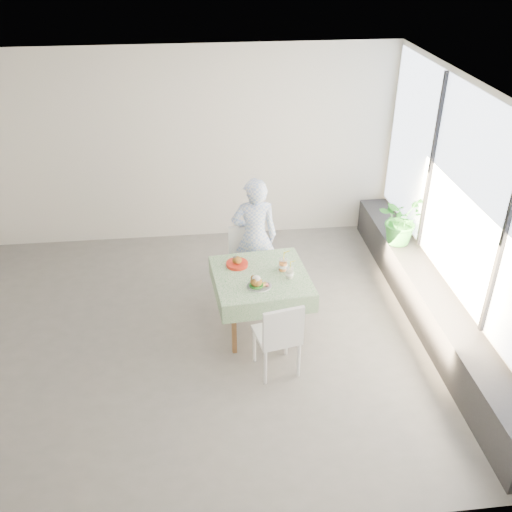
{
  "coord_description": "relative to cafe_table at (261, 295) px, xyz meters",
  "views": [
    {
      "loc": [
        0.15,
        -5.24,
        4.19
      ],
      "look_at": [
        0.75,
        0.16,
        0.96
      ],
      "focal_mm": 40.0,
      "sensor_mm": 36.0,
      "label": 1
    }
  ],
  "objects": [
    {
      "name": "wall_right",
      "position": [
        2.2,
        -0.11,
        0.94
      ],
      "size": [
        0.02,
        5.0,
        2.8
      ],
      "primitive_type": "cube",
      "color": "silver",
      "rests_on": "ground"
    },
    {
      "name": "cafe_table",
      "position": [
        0.0,
        0.0,
        0.0
      ],
      "size": [
        1.13,
        1.13,
        0.74
      ],
      "color": "brown",
      "rests_on": "ground"
    },
    {
      "name": "wall_front",
      "position": [
        -0.8,
        -2.61,
        0.94
      ],
      "size": [
        6.0,
        0.02,
        2.8
      ],
      "primitive_type": "cube",
      "color": "silver",
      "rests_on": "ground"
    },
    {
      "name": "chair_near",
      "position": [
        0.08,
        -0.75,
        -0.18
      ],
      "size": [
        0.51,
        0.51,
        0.91
      ],
      "color": "white",
      "rests_on": "ground"
    },
    {
      "name": "floor",
      "position": [
        -0.8,
        -0.11,
        -0.46
      ],
      "size": [
        6.0,
        6.0,
        0.0
      ],
      "primitive_type": "plane",
      "color": "#5B5956",
      "rests_on": "ground"
    },
    {
      "name": "juice_cup_lemonade",
      "position": [
        0.31,
        -0.1,
        0.34
      ],
      "size": [
        0.09,
        0.09,
        0.25
      ],
      "color": "white",
      "rests_on": "cafe_table"
    },
    {
      "name": "chair_far",
      "position": [
        -0.1,
        0.67,
        -0.18
      ],
      "size": [
        0.46,
        0.46,
        0.91
      ],
      "color": "white",
      "rests_on": "ground"
    },
    {
      "name": "main_dish",
      "position": [
        -0.06,
        -0.24,
        0.33
      ],
      "size": [
        0.28,
        0.28,
        0.14
      ],
      "color": "white",
      "rests_on": "cafe_table"
    },
    {
      "name": "potted_plant",
      "position": [
        1.94,
        0.98,
        0.37
      ],
      "size": [
        0.79,
        0.78,
        0.66
      ],
      "primitive_type": "imported",
      "rotation": [
        0.0,
        0.0,
        0.67
      ],
      "color": "#287832",
      "rests_on": "window_ledge"
    },
    {
      "name": "second_dish",
      "position": [
        -0.25,
        0.22,
        0.32
      ],
      "size": [
        0.25,
        0.25,
        0.12
      ],
      "color": "red",
      "rests_on": "cafe_table"
    },
    {
      "name": "window_pane",
      "position": [
        2.17,
        -0.11,
        1.19
      ],
      "size": [
        0.01,
        4.8,
        2.18
      ],
      "primitive_type": "cube",
      "color": "#D1E0F9",
      "rests_on": "ground"
    },
    {
      "name": "diner",
      "position": [
        0.02,
        0.79,
        0.32
      ],
      "size": [
        0.58,
        0.38,
        1.57
      ],
      "primitive_type": "imported",
      "rotation": [
        0.0,
        0.0,
        3.15
      ],
      "color": "#93B0EC",
      "rests_on": "ground"
    },
    {
      "name": "juice_cup_orange",
      "position": [
        0.26,
        0.06,
        0.35
      ],
      "size": [
        0.1,
        0.1,
        0.29
      ],
      "color": "white",
      "rests_on": "cafe_table"
    },
    {
      "name": "wall_back",
      "position": [
        -0.8,
        2.39,
        0.94
      ],
      "size": [
        6.0,
        0.02,
        2.8
      ],
      "primitive_type": "cube",
      "color": "silver",
      "rests_on": "ground"
    },
    {
      "name": "window_ledge",
      "position": [
        2.0,
        -0.11,
        -0.21
      ],
      "size": [
        0.4,
        4.8,
        0.5
      ],
      "primitive_type": "cube",
      "color": "black",
      "rests_on": "ground"
    },
    {
      "name": "ceiling",
      "position": [
        -0.8,
        -0.11,
        2.34
      ],
      "size": [
        6.0,
        6.0,
        0.0
      ],
      "primitive_type": "plane",
      "rotation": [
        3.14,
        0.0,
        0.0
      ],
      "color": "white",
      "rests_on": "ground"
    }
  ]
}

